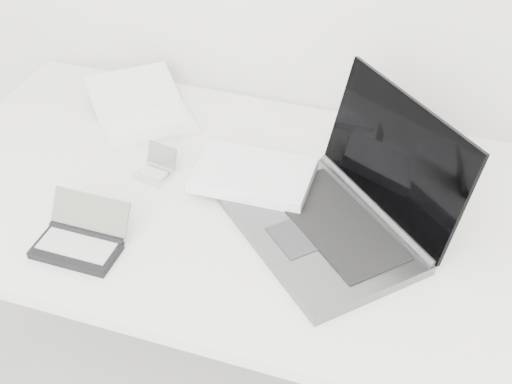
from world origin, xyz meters
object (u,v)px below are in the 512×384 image
(laptop_large, at_px, (320,201))
(palmtop_charcoal, at_px, (80,241))
(netbook_open_white, at_px, (143,114))
(desk, at_px, (275,221))

(laptop_large, height_order, palmtop_charcoal, laptop_large)
(netbook_open_white, bearing_deg, palmtop_charcoal, -120.73)
(desk, xyz_separation_m, laptop_large, (0.10, -0.01, 0.09))
(desk, bearing_deg, palmtop_charcoal, -142.96)
(laptop_large, bearing_deg, palmtop_charcoal, -107.63)
(netbook_open_white, distance_m, palmtop_charcoal, 0.47)
(laptop_large, relative_size, palmtop_charcoal, 3.52)
(palmtop_charcoal, bearing_deg, desk, 37.34)
(netbook_open_white, relative_size, palmtop_charcoal, 2.12)
(desk, xyz_separation_m, palmtop_charcoal, (-0.33, -0.25, 0.06))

